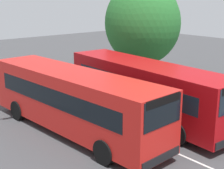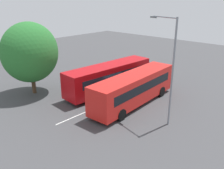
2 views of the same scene
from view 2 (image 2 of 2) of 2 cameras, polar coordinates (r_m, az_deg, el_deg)
ground_plane at (r=26.49m, az=1.70°, el=-3.08°), size 76.50×76.50×0.00m
bus_far_left at (r=24.45m, az=5.26°, el=-0.75°), size 11.40×3.08×3.15m
bus_center_left at (r=27.70m, az=-0.61°, el=1.86°), size 11.43×3.21×3.15m
pedestrian at (r=32.93m, az=6.93°, el=3.28°), size 0.44×0.44×1.66m
street_lamp at (r=20.05m, az=13.56°, el=4.25°), size 0.78×2.82×8.95m
depot_tree at (r=27.87m, az=-18.68°, el=7.11°), size 6.21×5.59×7.93m
lane_stripe_outer_left at (r=26.49m, az=1.70°, el=-3.07°), size 16.41×0.31×0.01m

